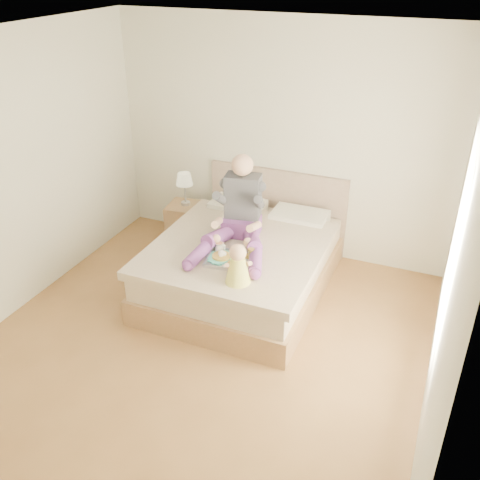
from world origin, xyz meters
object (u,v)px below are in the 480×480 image
at_px(tray, 231,258).
at_px(bed, 246,260).
at_px(adult, 239,217).
at_px(nightstand, 188,226).
at_px(baby, 238,267).

bearing_deg(tray, bed, 86.89).
bearing_deg(adult, nightstand, 136.48).
bearing_deg(tray, adult, 94.09).
distance_m(adult, tray, 0.49).
relative_size(bed, baby, 5.63).
xyz_separation_m(bed, adult, (-0.05, -0.09, 0.56)).
bearing_deg(bed, nightstand, 150.75).
height_order(adult, baby, adult).
relative_size(adult, baby, 2.93).
xyz_separation_m(bed, baby, (0.26, -0.82, 0.45)).
xyz_separation_m(nightstand, adult, (0.95, -0.65, 0.60)).
bearing_deg(nightstand, adult, -40.92).
distance_m(nightstand, adult, 1.30).
distance_m(bed, adult, 0.56).
height_order(nightstand, baby, baby).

